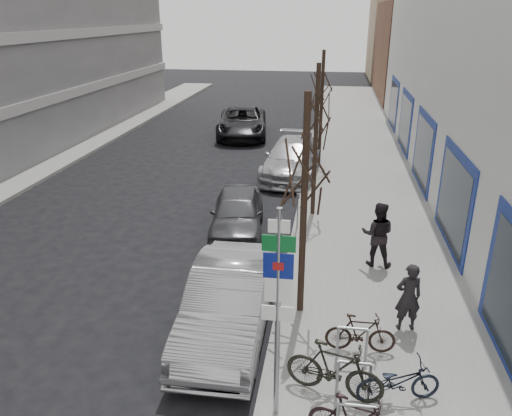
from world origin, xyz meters
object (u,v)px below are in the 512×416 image
(meter_front, at_px, (280,291))
(bike_far_inner, at_px, (360,333))
(highway_sign_pole, at_px, (278,305))
(tree_mid, at_px, (317,105))
(parked_car_back, at_px, (292,158))
(pedestrian_far, at_px, (378,234))
(tree_far, at_px, (323,81))
(bike_mid_inner, at_px, (335,369))
(tree_near, at_px, (306,155))
(bike_mid_curb, at_px, (399,378))
(pedestrian_near, at_px, (408,297))
(parked_car_mid, at_px, (237,213))
(lane_car, at_px, (242,122))
(meter_mid, at_px, (298,208))
(parked_car_front, at_px, (229,301))
(bike_rack, at_px, (354,376))
(meter_back, at_px, (307,163))

(meter_front, bearing_deg, bike_far_inner, -27.21)
(highway_sign_pole, distance_m, tree_mid, 10.15)
(parked_car_back, xyz_separation_m, pedestrian_far, (3.20, -8.70, 0.30))
(meter_front, xyz_separation_m, bike_far_inner, (1.84, -0.94, -0.30))
(tree_far, bearing_deg, parked_car_back, -127.54)
(tree_mid, xyz_separation_m, bike_mid_inner, (0.84, -9.37, -3.37))
(tree_near, height_order, meter_front, tree_near)
(bike_mid_curb, xyz_separation_m, pedestrian_near, (0.44, 2.41, 0.34))
(tree_mid, height_order, bike_far_inner, tree_mid)
(meter_front, bearing_deg, tree_mid, 86.32)
(bike_mid_inner, xyz_separation_m, parked_car_mid, (-3.31, 7.55, -0.00))
(bike_mid_inner, relative_size, lane_car, 0.31)
(highway_sign_pole, xyz_separation_m, meter_mid, (-0.25, 8.51, -1.54))
(bike_far_inner, xyz_separation_m, pedestrian_far, (0.61, 4.18, 0.51))
(bike_mid_inner, bearing_deg, parked_car_front, 66.07)
(bike_mid_curb, bearing_deg, bike_far_inner, 10.20)
(meter_front, bearing_deg, parked_car_mid, 111.29)
(tree_far, bearing_deg, tree_mid, -90.00)
(highway_sign_pole, height_order, pedestrian_far, highway_sign_pole)
(bike_mid_curb, bearing_deg, meter_front, 32.06)
(tree_near, distance_m, tree_far, 13.00)
(bike_far_inner, height_order, parked_car_front, parked_car_front)
(meter_front, xyz_separation_m, pedestrian_far, (2.45, 3.24, 0.21))
(bike_rack, height_order, lane_car, lane_car)
(meter_mid, bearing_deg, bike_rack, -78.20)
(pedestrian_far, bearing_deg, pedestrian_near, 105.36)
(tree_near, relative_size, lane_car, 0.89)
(tree_near, distance_m, parked_car_back, 11.96)
(tree_far, bearing_deg, meter_mid, -93.22)
(meter_back, bearing_deg, tree_near, -87.55)
(meter_mid, distance_m, bike_mid_inner, 7.98)
(tree_near, height_order, bike_mid_curb, tree_near)
(bike_far_inner, bearing_deg, bike_mid_curb, -156.33)
(pedestrian_far, bearing_deg, parked_car_mid, -16.61)
(meter_back, relative_size, bike_mid_inner, 0.66)
(bike_rack, distance_m, pedestrian_far, 5.71)
(meter_mid, relative_size, meter_back, 1.00)
(tree_far, bearing_deg, parked_car_mid, -106.52)
(bike_rack, distance_m, tree_near, 4.66)
(tree_mid, relative_size, meter_front, 4.33)
(meter_back, height_order, pedestrian_near, pedestrian_near)
(highway_sign_pole, bearing_deg, parked_car_mid, 105.48)
(meter_mid, xyz_separation_m, pedestrian_far, (2.45, -2.26, 0.21))
(tree_far, bearing_deg, parked_car_front, -96.54)
(highway_sign_pole, height_order, parked_car_mid, highway_sign_pole)
(lane_car, bearing_deg, bike_rack, -82.36)
(bike_rack, xyz_separation_m, pedestrian_near, (1.27, 2.47, 0.33))
(pedestrian_near, bearing_deg, meter_mid, -73.93)
(meter_front, distance_m, pedestrian_far, 4.06)
(bike_far_inner, bearing_deg, highway_sign_pole, 141.25)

